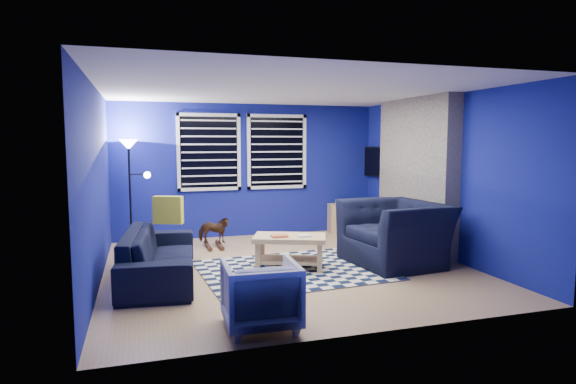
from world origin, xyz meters
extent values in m
plane|color=tan|center=(0.00, 0.00, 0.00)|extent=(5.00, 5.00, 0.00)
plane|color=white|center=(0.00, 0.00, 2.50)|extent=(5.00, 5.00, 0.00)
plane|color=navy|center=(0.00, 2.50, 1.25)|extent=(5.00, 0.00, 5.00)
plane|color=navy|center=(-2.50, 0.00, 1.25)|extent=(0.00, 5.00, 5.00)
plane|color=navy|center=(2.50, 0.00, 1.25)|extent=(0.00, 5.00, 5.00)
cube|color=gray|center=(2.37, 0.50, 1.25)|extent=(0.26, 2.00, 2.50)
cube|color=black|center=(2.23, 0.50, 0.35)|extent=(0.04, 0.70, 0.60)
cube|color=gray|center=(2.10, 0.50, 0.04)|extent=(0.50, 1.20, 0.08)
cube|color=black|center=(-0.75, 2.48, 1.60)|extent=(1.05, 0.02, 1.30)
cube|color=white|center=(-0.75, 2.47, 2.28)|extent=(1.17, 0.05, 0.06)
cube|color=white|center=(-0.75, 2.47, 0.92)|extent=(1.17, 0.05, 0.06)
cube|color=black|center=(0.55, 2.48, 1.60)|extent=(1.05, 0.02, 1.30)
cube|color=white|center=(0.55, 2.47, 2.28)|extent=(1.17, 0.05, 0.06)
cube|color=white|center=(0.55, 2.47, 0.92)|extent=(1.17, 0.05, 0.06)
cube|color=black|center=(2.45, 2.00, 1.40)|extent=(0.06, 1.00, 0.58)
cube|color=black|center=(2.42, 2.00, 1.40)|extent=(0.01, 0.92, 0.50)
cube|color=black|center=(0.02, -0.18, 0.01)|extent=(2.63, 2.17, 0.02)
imported|color=black|center=(-1.77, -0.07, 0.32)|extent=(2.29, 1.09, 0.64)
imported|color=black|center=(1.58, -0.26, 0.46)|extent=(1.54, 1.38, 0.91)
imported|color=gray|center=(-0.90, -2.05, 0.33)|extent=(0.74, 0.76, 0.66)
imported|color=#4E3219|center=(-0.82, 1.61, 0.30)|extent=(0.42, 0.60, 0.46)
cube|color=tan|center=(0.01, -0.09, 0.45)|extent=(1.15, 0.91, 0.07)
cube|color=tan|center=(0.01, -0.09, 0.13)|extent=(1.03, 0.79, 0.03)
cube|color=#BC5935|center=(-0.16, -0.15, 0.49)|extent=(0.26, 0.23, 0.03)
cube|color=silver|center=(0.18, -0.22, 0.49)|extent=(0.22, 0.19, 0.02)
cube|color=tan|center=(-0.42, -0.31, 0.21)|extent=(0.09, 0.09, 0.40)
cube|color=tan|center=(0.43, -0.31, 0.21)|extent=(0.09, 0.09, 0.40)
cube|color=tan|center=(-0.42, 0.13, 0.21)|extent=(0.09, 0.09, 0.40)
cube|color=tan|center=(0.43, 0.13, 0.21)|extent=(0.09, 0.09, 0.40)
cube|color=tan|center=(1.90, 2.25, 0.28)|extent=(0.73, 0.55, 0.56)
cube|color=black|center=(1.90, 2.25, 0.28)|extent=(0.64, 0.49, 0.45)
cube|color=#77D519|center=(1.90, 2.25, 0.60)|extent=(0.38, 0.31, 0.09)
cylinder|color=black|center=(-2.15, 2.12, 0.01)|extent=(0.23, 0.23, 0.03)
cylinder|color=black|center=(-2.15, 2.12, 0.86)|extent=(0.03, 0.03, 1.71)
cone|color=white|center=(-2.15, 2.12, 1.74)|extent=(0.31, 0.31, 0.17)
sphere|color=white|center=(-1.86, 2.07, 1.23)|extent=(0.12, 0.12, 0.12)
cube|color=gold|center=(-1.62, 0.44, 0.84)|extent=(0.42, 0.27, 0.39)
camera|label=1|loc=(-1.97, -6.44, 1.79)|focal=30.00mm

